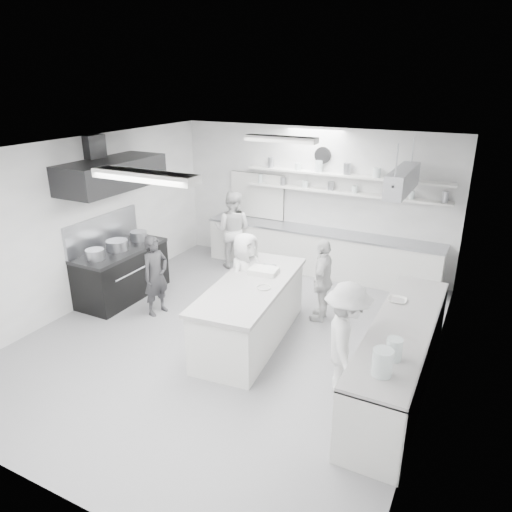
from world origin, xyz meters
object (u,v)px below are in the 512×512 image
at_px(prep_island, 251,313).
at_px(cook_back, 233,230).
at_px(stove, 122,274).
at_px(right_counter, 399,359).
at_px(back_counter, 319,252).
at_px(cook_stove, 156,276).

bearing_deg(prep_island, cook_back, 118.97).
bearing_deg(stove, right_counter, -6.52).
height_order(back_counter, cook_back, cook_back).
distance_m(prep_island, cook_stove, 1.91).
xyz_separation_m(prep_island, cook_back, (-1.80, 2.59, 0.38)).
bearing_deg(cook_back, back_counter, -176.28).
height_order(right_counter, cook_back, cook_back).
bearing_deg(cook_back, cook_stove, 75.09).
height_order(back_counter, right_counter, right_counter).
height_order(right_counter, prep_island, right_counter).
xyz_separation_m(prep_island, cook_stove, (-1.90, 0.06, 0.25)).
bearing_deg(stove, back_counter, 43.99).
xyz_separation_m(back_counter, cook_back, (-1.79, -0.53, 0.39)).
xyz_separation_m(stove, cook_stove, (1.01, -0.25, 0.26)).
distance_m(cook_stove, cook_back, 2.53).
bearing_deg(cook_stove, prep_island, -80.61).
bearing_deg(right_counter, cook_stove, 175.30).
distance_m(back_counter, cook_stove, 3.60).
relative_size(back_counter, prep_island, 1.98).
relative_size(stove, right_counter, 0.55).
bearing_deg(stove, cook_stove, -13.96).
bearing_deg(cook_stove, back_counter, -20.46).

